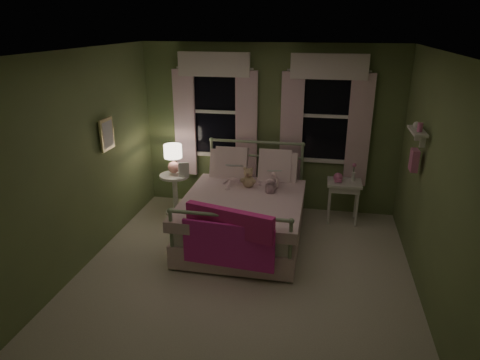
% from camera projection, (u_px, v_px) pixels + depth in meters
% --- Properties ---
extents(room_shell, '(4.20, 4.20, 4.20)m').
position_uv_depth(room_shell, '(245.00, 173.00, 4.75)').
color(room_shell, silver).
rests_on(room_shell, ground).
extents(bed, '(1.58, 2.04, 1.18)m').
position_uv_depth(bed, '(245.00, 213.00, 5.94)').
color(bed, white).
rests_on(bed, ground).
extents(pink_throw, '(1.10, 0.38, 0.71)m').
position_uv_depth(pink_throw, '(229.00, 232.00, 4.92)').
color(pink_throw, '#E42C8C').
rests_on(pink_throw, bed).
extents(child_left, '(0.26, 0.17, 0.70)m').
position_uv_depth(child_left, '(231.00, 166.00, 6.19)').
color(child_left, '#F7D1DD').
rests_on(child_left, bed).
extents(child_right, '(0.39, 0.32, 0.74)m').
position_uv_depth(child_right, '(270.00, 167.00, 6.09)').
color(child_right, '#F7D1DD').
rests_on(child_right, bed).
extents(book_left, '(0.20, 0.12, 0.26)m').
position_uv_depth(book_left, '(227.00, 168.00, 5.95)').
color(book_left, beige).
rests_on(book_left, child_left).
extents(book_right, '(0.21, 0.14, 0.26)m').
position_uv_depth(book_right, '(267.00, 174.00, 5.86)').
color(book_right, beige).
rests_on(book_right, child_right).
extents(teddy_bear, '(0.23, 0.18, 0.31)m').
position_uv_depth(teddy_bear, '(248.00, 179.00, 6.04)').
color(teddy_bear, tan).
rests_on(teddy_bear, bed).
extents(nightstand_left, '(0.46, 0.46, 0.65)m').
position_uv_depth(nightstand_left, '(175.00, 188.00, 6.72)').
color(nightstand_left, white).
rests_on(nightstand_left, ground).
extents(table_lamp, '(0.28, 0.28, 0.45)m').
position_uv_depth(table_lamp, '(173.00, 156.00, 6.53)').
color(table_lamp, pink).
rests_on(table_lamp, nightstand_left).
extents(book_nightstand, '(0.22, 0.26, 0.02)m').
position_uv_depth(book_nightstand, '(179.00, 176.00, 6.54)').
color(book_nightstand, beige).
rests_on(book_nightstand, nightstand_left).
extents(nightstand_right, '(0.50, 0.40, 0.64)m').
position_uv_depth(nightstand_right, '(344.00, 188.00, 6.38)').
color(nightstand_right, white).
rests_on(nightstand_right, ground).
extents(pink_toy, '(0.14, 0.19, 0.14)m').
position_uv_depth(pink_toy, '(338.00, 178.00, 6.34)').
color(pink_toy, pink).
rests_on(pink_toy, nightstand_right).
extents(bud_vase, '(0.06, 0.06, 0.28)m').
position_uv_depth(bud_vase, '(354.00, 172.00, 6.32)').
color(bud_vase, white).
rests_on(bud_vase, nightstand_right).
extents(window_left, '(1.34, 0.13, 1.96)m').
position_uv_depth(window_left, '(215.00, 108.00, 6.66)').
color(window_left, black).
rests_on(window_left, room_shell).
extents(window_right, '(1.34, 0.13, 1.96)m').
position_uv_depth(window_right, '(326.00, 112.00, 6.35)').
color(window_right, black).
rests_on(window_right, room_shell).
extents(wall_shelf, '(0.15, 0.50, 0.60)m').
position_uv_depth(wall_shelf, '(416.00, 146.00, 4.97)').
color(wall_shelf, white).
rests_on(wall_shelf, room_shell).
extents(framed_picture, '(0.03, 0.32, 0.42)m').
position_uv_depth(framed_picture, '(107.00, 134.00, 5.58)').
color(framed_picture, beige).
rests_on(framed_picture, room_shell).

